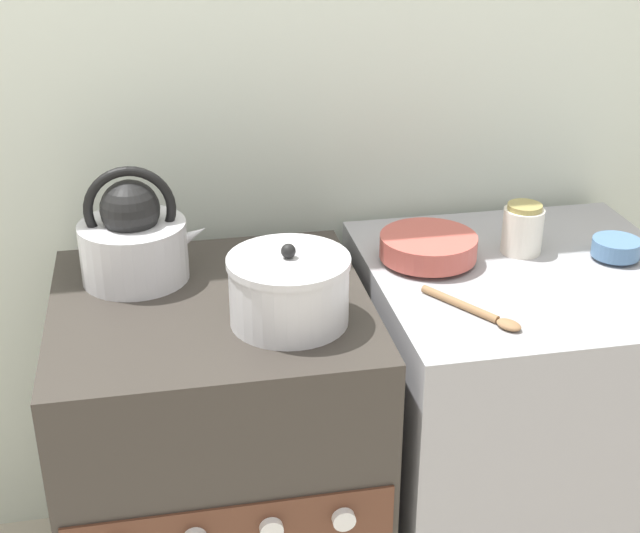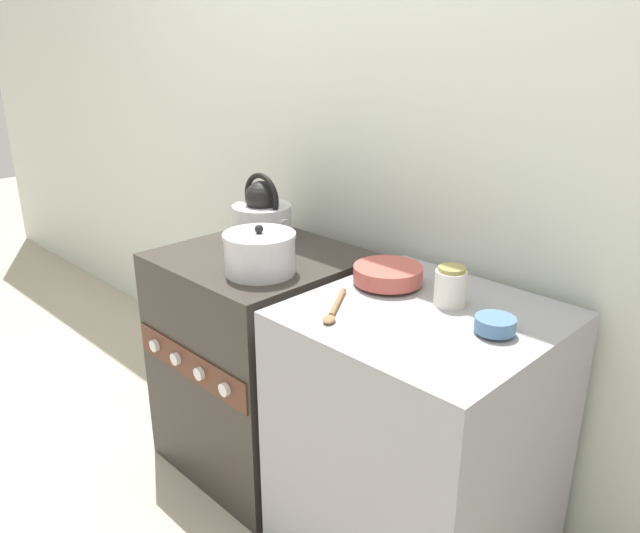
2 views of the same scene
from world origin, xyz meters
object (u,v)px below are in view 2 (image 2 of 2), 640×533
kettle (262,215)px  enamel_bowl (388,274)px  storage_jar (450,286)px  cooking_pot (260,253)px  stove (263,359)px  small_ceramic_bowl (495,325)px

kettle → enamel_bowl: bearing=-2.3°
enamel_bowl → storage_jar: 0.22m
kettle → storage_jar: 0.85m
enamel_bowl → cooking_pot: bearing=-147.1°
enamel_bowl → stove: bearing=-167.0°
cooking_pot → small_ceramic_bowl: 0.77m
small_ceramic_bowl → storage_jar: 0.21m
stove → storage_jar: size_ratio=7.23×
cooking_pot → storage_jar: cooking_pot is taller
small_ceramic_bowl → enamel_bowl: bearing=170.6°
kettle → enamel_bowl: size_ratio=1.27×
small_ceramic_bowl → storage_jar: (-0.19, 0.08, 0.03)m
enamel_bowl → storage_jar: size_ratio=1.86×
storage_jar → small_ceramic_bowl: bearing=-21.9°
small_ceramic_bowl → stove: bearing=-177.2°
cooking_pot → enamel_bowl: cooking_pot is taller
kettle → cooking_pot: (0.28, -0.25, -0.02)m
cooking_pot → storage_jar: 0.61m
enamel_bowl → small_ceramic_bowl: size_ratio=2.02×
kettle → small_ceramic_bowl: 1.05m
kettle → stove: bearing=-44.4°
stove → kettle: bearing=135.6°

